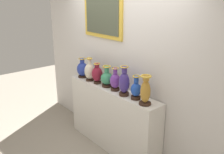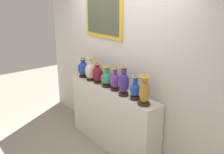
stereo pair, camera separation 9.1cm
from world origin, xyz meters
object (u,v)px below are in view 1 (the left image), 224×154
Objects in this scene: vase_violet at (115,81)px; vase_sapphire at (136,90)px; vase_ivory at (90,71)px; vase_jade at (107,78)px; vase_ochre at (145,91)px; vase_indigo at (124,83)px; vase_burgundy at (97,74)px; vase_cobalt at (82,69)px.

vase_sapphire is (0.43, -0.00, -0.01)m from vase_violet.
vase_violet is at bearing 2.78° from vase_ivory.
vase_jade is 0.84× the size of vase_ochre.
vase_indigo reaches higher than vase_jade.
vase_sapphire is (0.85, 0.02, -0.02)m from vase_burgundy.
vase_ochre reaches higher than vase_violet.
vase_sapphire is (1.04, 0.03, -0.02)m from vase_ivory.
vase_ivory is 0.98× the size of vase_ochre.
vase_indigo is at bearing -170.74° from vase_sapphire.
vase_sapphire is at bearing 1.16° from vase_burgundy.
vase_violet reaches higher than vase_jade.
vase_ivory is 0.19m from vase_burgundy.
vase_jade reaches higher than vase_burgundy.
vase_ivory is at bearing -175.17° from vase_jade.
vase_ochre is at bearing -2.65° from vase_jade.
vase_violet is at bearing -1.33° from vase_jade.
vase_sapphire reaches higher than vase_burgundy.
vase_jade is at bearing 4.83° from vase_ivory.
vase_cobalt is at bearing 178.23° from vase_ivory.
vase_cobalt is at bearing -179.03° from vase_sapphire.
vase_ochre is at bearing -0.20° from vase_ivory.
vase_jade is 0.78× the size of vase_indigo.
vase_ivory is at bearing -178.44° from vase_sapphire.
vase_indigo is (0.43, -0.04, 0.05)m from vase_jade.
vase_indigo is 1.27× the size of vase_sapphire.
vase_indigo reaches higher than vase_burgundy.
vase_burgundy is 0.99× the size of vase_sapphire.
vase_ochre is (1.47, -0.01, 0.04)m from vase_cobalt.
vase_jade is (0.41, 0.03, -0.02)m from vase_ivory.
vase_jade is at bearing 179.46° from vase_sapphire.
vase_ochre is (1.05, -0.02, 0.03)m from vase_burgundy.
vase_cobalt is at bearing 179.40° from vase_indigo.
vase_ivory reaches higher than vase_violet.
vase_violet is at bearing 171.67° from vase_indigo.
vase_indigo is (0.84, -0.00, 0.03)m from vase_ivory.
vase_burgundy is at bearing -173.89° from vase_jade.
vase_jade is (0.22, 0.02, -0.02)m from vase_burgundy.
vase_ochre is (0.40, -0.00, -0.00)m from vase_indigo.
vase_sapphire is (0.64, -0.01, -0.00)m from vase_jade.
vase_burgundy is at bearing 179.16° from vase_ochre.
vase_violet reaches higher than vase_sapphire.
vase_burgundy is at bearing 178.64° from vase_indigo.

